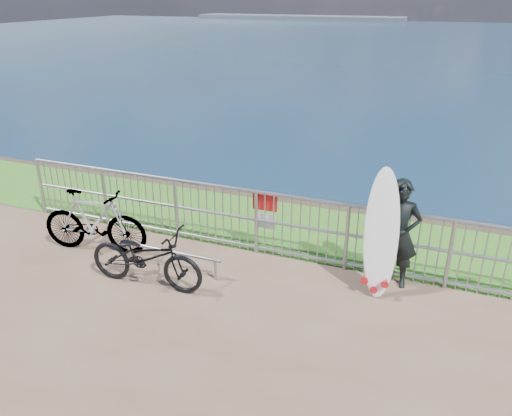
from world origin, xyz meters
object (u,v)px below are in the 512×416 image
at_px(bicycle_near, 146,257).
at_px(bicycle_far, 94,221).
at_px(surfboard, 381,239).
at_px(surfer, 399,234).

xyz_separation_m(bicycle_near, bicycle_far, (-1.39, 0.61, 0.07)).
relative_size(bicycle_near, bicycle_far, 0.99).
distance_m(surfboard, bicycle_near, 3.39).
relative_size(surfboard, bicycle_far, 1.03).
bearing_deg(surfer, bicycle_near, -159.29).
relative_size(surfer, bicycle_far, 0.91).
relative_size(surfer, bicycle_near, 0.91).
bearing_deg(surfboard, surfer, 57.68).
height_order(surfboard, bicycle_near, surfboard).
distance_m(surfer, surfboard, 0.39).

